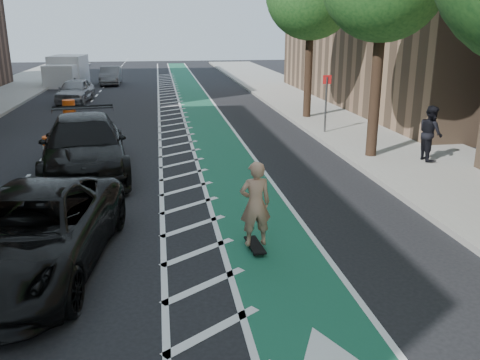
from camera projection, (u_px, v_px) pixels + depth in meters
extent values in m
plane|color=black|center=(118.00, 293.00, 8.71)|extent=(120.00, 120.00, 0.00)
cube|color=#18573F|center=(221.00, 150.00, 18.60)|extent=(2.00, 90.00, 0.01)
cube|color=silver|center=(180.00, 152.00, 18.38)|extent=(1.40, 90.00, 0.01)
cube|color=gray|center=(388.00, 142.00, 19.56)|extent=(5.00, 90.00, 0.15)
cube|color=gray|center=(327.00, 145.00, 19.19)|extent=(0.12, 90.00, 0.16)
cylinder|color=#382619|center=(374.00, 95.00, 16.81)|extent=(0.36, 0.36, 4.40)
cylinder|color=#382619|center=(307.00, 73.00, 24.36)|extent=(0.36, 0.36, 4.40)
cylinder|color=#4C4C4C|center=(326.00, 107.00, 20.83)|extent=(0.08, 0.08, 2.40)
cube|color=red|center=(327.00, 79.00, 20.51)|extent=(0.35, 0.02, 0.35)
cube|color=black|center=(255.00, 245.00, 10.35)|extent=(0.32, 0.91, 0.03)
cylinder|color=black|center=(247.00, 243.00, 10.63)|extent=(0.04, 0.07, 0.07)
cylinder|color=black|center=(255.00, 242.00, 10.67)|extent=(0.04, 0.07, 0.07)
cylinder|color=black|center=(254.00, 255.00, 10.08)|extent=(0.04, 0.07, 0.07)
cylinder|color=black|center=(263.00, 254.00, 10.12)|extent=(0.04, 0.07, 0.07)
imported|color=tan|center=(255.00, 204.00, 10.09)|extent=(0.67, 0.47, 1.75)
imported|color=black|center=(30.00, 233.00, 9.26)|extent=(3.26, 5.84, 1.54)
imported|color=black|center=(84.00, 146.00, 15.42)|extent=(3.19, 6.31, 1.76)
imported|color=gray|center=(75.00, 91.00, 30.04)|extent=(2.04, 4.25, 1.40)
imported|color=#5D5E62|center=(111.00, 76.00, 39.18)|extent=(1.48, 4.16, 1.37)
imported|color=black|center=(430.00, 133.00, 16.45)|extent=(0.72, 0.90, 1.80)
cube|color=silver|center=(69.00, 70.00, 39.44)|extent=(2.67, 3.66, 2.18)
cube|color=silver|center=(60.00, 77.00, 37.03)|extent=(2.31, 1.91, 1.63)
cylinder|color=black|center=(46.00, 83.00, 36.67)|extent=(0.33, 0.78, 0.76)
cylinder|color=black|center=(73.00, 83.00, 36.81)|extent=(0.33, 0.78, 0.76)
cylinder|color=black|center=(60.00, 78.00, 40.41)|extent=(0.33, 0.78, 0.76)
cylinder|color=black|center=(85.00, 78.00, 40.55)|extent=(0.33, 0.78, 0.76)
cylinder|color=#FF500D|center=(52.00, 150.00, 16.67)|extent=(0.54, 0.54, 0.93)
cylinder|color=silver|center=(52.00, 155.00, 16.72)|extent=(0.55, 0.55, 0.12)
cylinder|color=silver|center=(52.00, 146.00, 16.63)|extent=(0.55, 0.55, 0.12)
cylinder|color=black|center=(53.00, 163.00, 16.80)|extent=(0.68, 0.68, 0.04)
cylinder|color=#D5420B|center=(97.00, 123.00, 21.55)|extent=(0.48, 0.48, 0.82)
cylinder|color=silver|center=(98.00, 127.00, 21.59)|extent=(0.48, 0.48, 0.11)
cylinder|color=silver|center=(97.00, 121.00, 21.51)|extent=(0.48, 0.48, 0.11)
cylinder|color=black|center=(98.00, 132.00, 21.66)|extent=(0.60, 0.60, 0.04)
cylinder|color=#ED4C0C|center=(69.00, 111.00, 24.12)|extent=(0.59, 0.59, 1.02)
cylinder|color=silver|center=(70.00, 114.00, 24.17)|extent=(0.60, 0.60, 0.14)
cylinder|color=silver|center=(69.00, 108.00, 24.07)|extent=(0.60, 0.60, 0.14)
cylinder|color=black|center=(70.00, 121.00, 24.26)|extent=(0.75, 0.75, 0.05)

